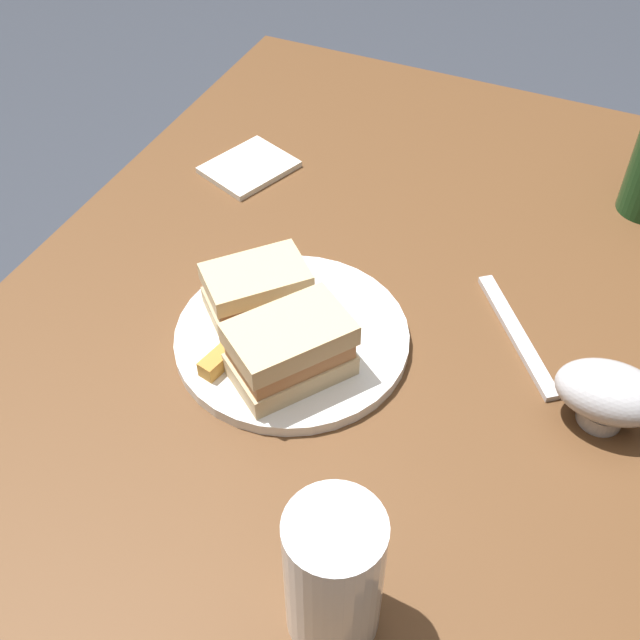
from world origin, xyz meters
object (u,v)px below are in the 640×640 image
sandwich_half_left (257,289)px  fork (517,334)px  gravy_boat (611,395)px  plate (292,337)px  napkin (249,167)px  pint_glass (334,581)px  sandwich_half_right (290,349)px

sandwich_half_left → fork: sandwich_half_left is taller
sandwich_half_left → gravy_boat: (0.01, -0.37, 0.00)m
plate → fork: bearing=-63.9°
napkin → fork: napkin is taller
plate → sandwich_half_left: 0.06m
sandwich_half_left → gravy_boat: same height
napkin → fork: size_ratio=0.61×
pint_glass → gravy_boat: (0.28, -0.16, -0.02)m
sandwich_half_left → pint_glass: (-0.27, -0.21, 0.02)m
sandwich_half_right → fork: size_ratio=0.76×
pint_glass → fork: 0.37m
plate → napkin: 0.32m
sandwich_half_right → fork: sandwich_half_right is taller
sandwich_half_right → gravy_boat: sandwich_half_right is taller
plate → napkin: (0.26, 0.19, -0.00)m
sandwich_half_right → gravy_boat: bearing=-75.6°
plate → gravy_boat: bearing=-85.1°
sandwich_half_left → fork: bearing=-72.1°
sandwich_half_right → plate: bearing=24.7°
sandwich_half_left → fork: size_ratio=0.68×
sandwich_half_right → pint_glass: pint_glass is taller
pint_glass → napkin: size_ratio=1.28×
sandwich_half_left → napkin: 0.28m
plate → napkin: size_ratio=2.25×
napkin → fork: (-0.15, -0.40, -0.00)m
gravy_boat → sandwich_half_right: bearing=104.4°
plate → pint_glass: pint_glass is taller
sandwich_half_left → sandwich_half_right: (-0.07, -0.07, 0.01)m
pint_glass → napkin: (0.51, 0.35, -0.06)m
gravy_boat → fork: bearing=52.7°
sandwich_half_left → sandwich_half_right: sandwich_half_right is taller
gravy_boat → napkin: (0.23, 0.51, -0.04)m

